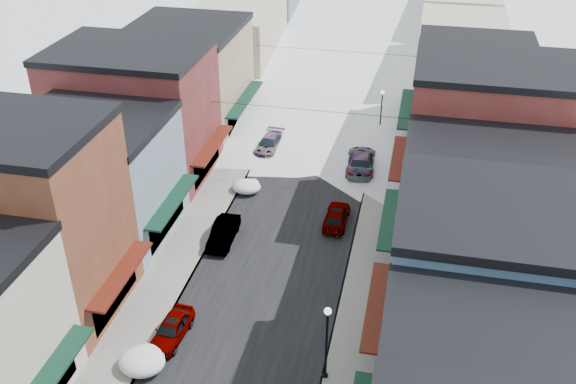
% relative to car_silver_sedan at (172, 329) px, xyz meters
% --- Properties ---
extents(road, '(10.00, 160.00, 0.01)m').
position_rel_car_silver_sedan_xyz_m(road, '(4.18, 40.74, -0.67)').
color(road, black).
rests_on(road, ground).
extents(sidewalk_left, '(3.20, 160.00, 0.15)m').
position_rel_car_silver_sedan_xyz_m(sidewalk_left, '(-2.42, 40.74, -0.60)').
color(sidewalk_left, gray).
rests_on(sidewalk_left, ground).
extents(sidewalk_right, '(3.20, 160.00, 0.15)m').
position_rel_car_silver_sedan_xyz_m(sidewalk_right, '(10.78, 40.74, -0.60)').
color(sidewalk_right, gray).
rests_on(sidewalk_right, ground).
extents(curb_left, '(0.10, 160.00, 0.15)m').
position_rel_car_silver_sedan_xyz_m(curb_left, '(-0.87, 40.74, -0.60)').
color(curb_left, slate).
rests_on(curb_left, ground).
extents(curb_right, '(0.10, 160.00, 0.15)m').
position_rel_car_silver_sedan_xyz_m(curb_right, '(9.23, 40.74, -0.60)').
color(curb_right, slate).
rests_on(curb_right, ground).
extents(bldg_l_brick_near, '(12.30, 8.20, 12.50)m').
position_rel_car_silver_sedan_xyz_m(bldg_l_brick_near, '(-9.51, 1.24, 5.58)').
color(bldg_l_brick_near, brown).
rests_on(bldg_l_brick_near, ground).
extents(bldg_l_grayblue, '(11.30, 9.20, 9.00)m').
position_rel_car_silver_sedan_xyz_m(bldg_l_grayblue, '(-9.01, 9.74, 3.83)').
color(bldg_l_grayblue, '#7A91A3').
rests_on(bldg_l_grayblue, ground).
extents(bldg_l_brick_far, '(13.30, 9.20, 11.00)m').
position_rel_car_silver_sedan_xyz_m(bldg_l_brick_far, '(-10.01, 18.74, 4.83)').
color(bldg_l_brick_far, maroon).
rests_on(bldg_l_brick_far, ground).
extents(bldg_l_tan, '(11.30, 11.20, 10.00)m').
position_rel_car_silver_sedan_xyz_m(bldg_l_tan, '(-9.01, 28.74, 4.33)').
color(bldg_l_tan, tan).
rests_on(bldg_l_tan, ground).
extents(bldg_r_blue, '(11.30, 9.20, 10.50)m').
position_rel_car_silver_sedan_xyz_m(bldg_r_blue, '(17.37, 1.74, 4.58)').
color(bldg_r_blue, '#38617E').
rests_on(bldg_r_blue, ground).
extents(bldg_r_cream, '(12.30, 9.20, 9.00)m').
position_rel_car_silver_sedan_xyz_m(bldg_r_cream, '(17.87, 10.74, 3.83)').
color(bldg_r_cream, beige).
rests_on(bldg_r_cream, ground).
extents(bldg_r_brick_far, '(13.30, 9.20, 11.50)m').
position_rel_car_silver_sedan_xyz_m(bldg_r_brick_far, '(18.37, 19.74, 5.08)').
color(bldg_r_brick_far, maroon).
rests_on(bldg_r_brick_far, ground).
extents(bldg_r_tan, '(11.30, 11.20, 9.50)m').
position_rel_car_silver_sedan_xyz_m(bldg_r_tan, '(17.37, 29.74, 4.08)').
color(bldg_r_tan, '#9D8C67').
rests_on(bldg_r_tan, ground).
extents(distant_blocks, '(34.00, 55.00, 8.00)m').
position_rel_car_silver_sedan_xyz_m(distant_blocks, '(4.18, 63.74, 3.33)').
color(distant_blocks, gray).
rests_on(distant_blocks, ground).
extents(overhead_cables, '(16.40, 15.04, 0.04)m').
position_rel_car_silver_sedan_xyz_m(overhead_cables, '(4.18, 28.24, 5.53)').
color(overhead_cables, black).
rests_on(overhead_cables, ground).
extents(car_silver_sedan, '(1.87, 4.06, 1.35)m').
position_rel_car_silver_sedan_xyz_m(car_silver_sedan, '(0.00, 0.00, 0.00)').
color(car_silver_sedan, '#ABAFB4').
rests_on(car_silver_sedan, ground).
extents(car_dark_hatch, '(1.65, 4.40, 1.43)m').
position_rel_car_silver_sedan_xyz_m(car_dark_hatch, '(0.04, 10.16, 0.04)').
color(car_dark_hatch, black).
rests_on(car_dark_hatch, ground).
extents(car_silver_wagon, '(2.19, 4.82, 1.37)m').
position_rel_car_silver_sedan_xyz_m(car_silver_wagon, '(-0.12, 24.83, 0.01)').
color(car_silver_wagon, gray).
rests_on(car_silver_wagon, ground).
extents(car_gray_suv, '(1.77, 4.24, 1.44)m').
position_rel_car_silver_sedan_xyz_m(car_gray_suv, '(7.68, 14.14, 0.04)').
color(car_gray_suv, gray).
rests_on(car_gray_suv, ground).
extents(car_black_sedan, '(2.70, 5.98, 1.70)m').
position_rel_car_silver_sedan_xyz_m(car_black_sedan, '(8.48, 23.06, 0.18)').
color(car_black_sedan, black).
rests_on(car_black_sedan, ground).
extents(car_lane_silver, '(2.20, 5.09, 1.71)m').
position_rel_car_silver_sedan_xyz_m(car_lane_silver, '(3.03, 38.68, 0.18)').
color(car_lane_silver, '#ACB0B5').
rests_on(car_lane_silver, ground).
extents(car_lane_white, '(2.60, 4.98, 1.34)m').
position_rel_car_silver_sedan_xyz_m(car_lane_white, '(4.82, 46.27, -0.00)').
color(car_lane_white, white).
rests_on(car_lane_white, ground).
extents(streetlamp_near, '(0.41, 0.41, 4.89)m').
position_rel_car_silver_sedan_xyz_m(streetlamp_near, '(9.38, -1.20, 2.56)').
color(streetlamp_near, black).
rests_on(streetlamp_near, sidewalk_right).
extents(streetlamp_far, '(0.38, 0.38, 4.62)m').
position_rel_car_silver_sedan_xyz_m(streetlamp_far, '(9.48, 29.81, 2.39)').
color(streetlamp_far, black).
rests_on(streetlamp_far, sidewalk_right).
extents(snow_pile_near, '(2.15, 2.52, 0.91)m').
position_rel_car_silver_sedan_xyz_m(snow_pile_near, '(-0.70, -2.09, -0.24)').
color(snow_pile_near, white).
rests_on(snow_pile_near, ground).
extents(snow_pile_mid, '(2.65, 2.83, 1.12)m').
position_rel_car_silver_sedan_xyz_m(snow_pile_mid, '(-0.70, -2.62, -0.14)').
color(snow_pile_mid, white).
rests_on(snow_pile_mid, ground).
extents(snow_pile_far, '(2.36, 2.65, 1.00)m').
position_rel_car_silver_sedan_xyz_m(snow_pile_far, '(-0.17, 17.33, -0.20)').
color(snow_pile_far, white).
rests_on(snow_pile_far, ground).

